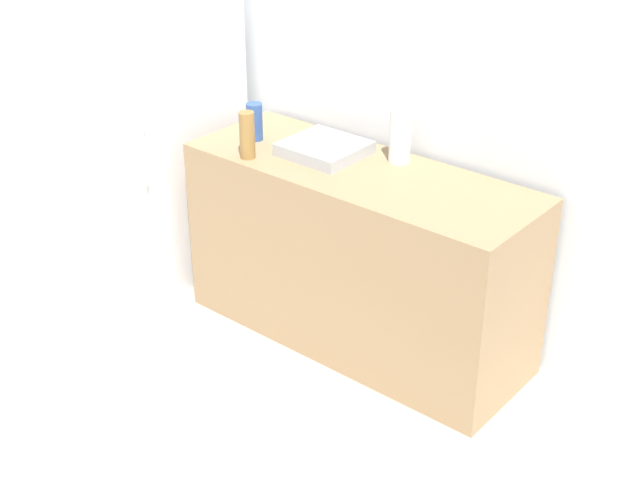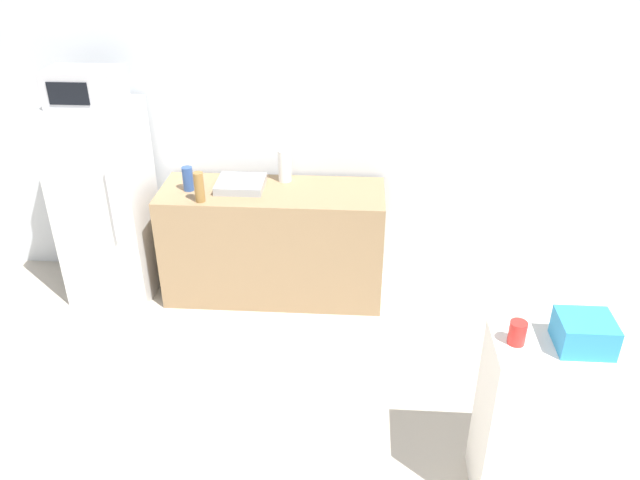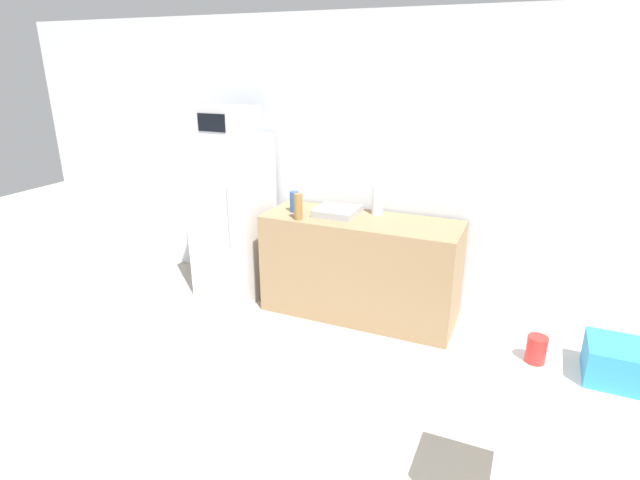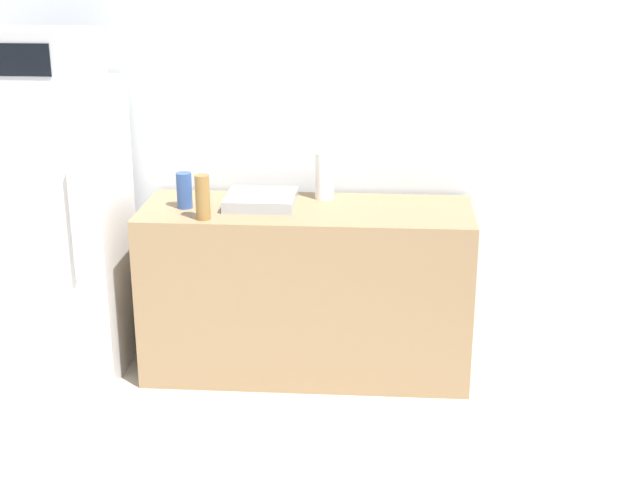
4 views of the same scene
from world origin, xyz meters
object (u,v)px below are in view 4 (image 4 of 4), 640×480
at_px(bottle_tall, 203,197).
at_px(bottle_short, 184,190).
at_px(refrigerator, 61,229).
at_px(paper_towel_roll, 324,176).
at_px(microwave, 44,56).

bearing_deg(bottle_tall, bottle_short, 125.12).
xyz_separation_m(refrigerator, paper_towel_roll, (1.38, 0.21, 0.26)).
bearing_deg(bottle_tall, refrigerator, 165.72).
bearing_deg(refrigerator, microwave, -111.27).
bearing_deg(paper_towel_roll, refrigerator, -171.28).
relative_size(bottle_tall, paper_towel_roll, 0.90).
relative_size(refrigerator, bottle_short, 8.36).
distance_m(refrigerator, microwave, 0.91).
xyz_separation_m(microwave, paper_towel_roll, (1.38, 0.21, -0.64)).
relative_size(microwave, bottle_tall, 2.30).
relative_size(refrigerator, microwave, 2.99).
distance_m(bottle_tall, bottle_short, 0.23).
bearing_deg(microwave, bottle_tall, -14.19).
bearing_deg(paper_towel_roll, microwave, -171.23).
xyz_separation_m(bottle_short, paper_towel_roll, (0.71, 0.23, 0.03)).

